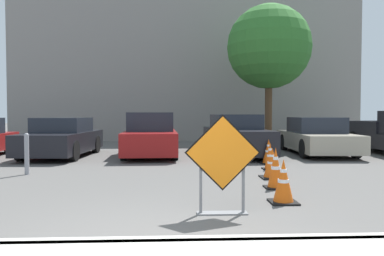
{
  "coord_description": "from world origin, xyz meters",
  "views": [
    {
      "loc": [
        0.32,
        -4.03,
        1.5
      ],
      "look_at": [
        1.03,
        11.06,
        0.93
      ],
      "focal_mm": 35.0,
      "sensor_mm": 36.0,
      "label": 1
    }
  ],
  "objects_px": {
    "parked_car_third": "(62,138)",
    "parked_car_fifth": "(236,136)",
    "road_closed_sign": "(223,161)",
    "parked_car_fourth": "(151,136)",
    "traffic_cone_fourth": "(270,156)",
    "traffic_cone_third": "(272,163)",
    "traffic_cone_fifth": "(269,152)",
    "parked_car_sixth": "(316,137)",
    "traffic_cone_nearest": "(283,182)",
    "traffic_cone_second": "(276,168)",
    "bollard_nearest": "(27,153)"
  },
  "relations": [
    {
      "from": "parked_car_fifth",
      "to": "traffic_cone_fourth",
      "type": "bearing_deg",
      "value": 92.97
    },
    {
      "from": "parked_car_fifth",
      "to": "bollard_nearest",
      "type": "xyz_separation_m",
      "value": [
        -5.88,
        -4.12,
        -0.15
      ]
    },
    {
      "from": "traffic_cone_nearest",
      "to": "road_closed_sign",
      "type": "bearing_deg",
      "value": -148.71
    },
    {
      "from": "bollard_nearest",
      "to": "parked_car_fourth",
      "type": "bearing_deg",
      "value": 56.22
    },
    {
      "from": "traffic_cone_second",
      "to": "parked_car_fifth",
      "type": "height_order",
      "value": "parked_car_fifth"
    },
    {
      "from": "traffic_cone_second",
      "to": "traffic_cone_third",
      "type": "height_order",
      "value": "traffic_cone_second"
    },
    {
      "from": "traffic_cone_third",
      "to": "bollard_nearest",
      "type": "relative_size",
      "value": 0.69
    },
    {
      "from": "traffic_cone_third",
      "to": "traffic_cone_fourth",
      "type": "xyz_separation_m",
      "value": [
        0.3,
        1.35,
        0.02
      ]
    },
    {
      "from": "traffic_cone_third",
      "to": "traffic_cone_fifth",
      "type": "relative_size",
      "value": 0.95
    },
    {
      "from": "traffic_cone_fourth",
      "to": "bollard_nearest",
      "type": "relative_size",
      "value": 0.72
    },
    {
      "from": "traffic_cone_nearest",
      "to": "traffic_cone_fifth",
      "type": "distance_m",
      "value": 5.04
    },
    {
      "from": "parked_car_third",
      "to": "parked_car_fifth",
      "type": "bearing_deg",
      "value": -175.13
    },
    {
      "from": "traffic_cone_nearest",
      "to": "traffic_cone_second",
      "type": "distance_m",
      "value": 1.26
    },
    {
      "from": "traffic_cone_fifth",
      "to": "parked_car_fourth",
      "type": "height_order",
      "value": "parked_car_fourth"
    },
    {
      "from": "traffic_cone_third",
      "to": "parked_car_third",
      "type": "relative_size",
      "value": 0.16
    },
    {
      "from": "parked_car_third",
      "to": "parked_car_fifth",
      "type": "relative_size",
      "value": 0.92
    },
    {
      "from": "traffic_cone_nearest",
      "to": "parked_car_fourth",
      "type": "bearing_deg",
      "value": 110.06
    },
    {
      "from": "traffic_cone_nearest",
      "to": "parked_car_third",
      "type": "relative_size",
      "value": 0.17
    },
    {
      "from": "parked_car_sixth",
      "to": "parked_car_fifth",
      "type": "bearing_deg",
      "value": 8.25
    },
    {
      "from": "road_closed_sign",
      "to": "parked_car_sixth",
      "type": "relative_size",
      "value": 0.32
    },
    {
      "from": "traffic_cone_third",
      "to": "traffic_cone_fifth",
      "type": "height_order",
      "value": "traffic_cone_fifth"
    },
    {
      "from": "traffic_cone_nearest",
      "to": "parked_car_fifth",
      "type": "height_order",
      "value": "parked_car_fifth"
    },
    {
      "from": "traffic_cone_third",
      "to": "traffic_cone_fifth",
      "type": "bearing_deg",
      "value": 77.59
    },
    {
      "from": "traffic_cone_fourth",
      "to": "parked_car_sixth",
      "type": "relative_size",
      "value": 0.16
    },
    {
      "from": "parked_car_third",
      "to": "traffic_cone_fifth",
      "type": "bearing_deg",
      "value": 165.12
    },
    {
      "from": "road_closed_sign",
      "to": "parked_car_fourth",
      "type": "relative_size",
      "value": 0.33
    },
    {
      "from": "road_closed_sign",
      "to": "parked_car_third",
      "type": "distance_m",
      "value": 9.13
    },
    {
      "from": "traffic_cone_nearest",
      "to": "bollard_nearest",
      "type": "xyz_separation_m",
      "value": [
        -5.48,
        3.21,
        0.18
      ]
    },
    {
      "from": "road_closed_sign",
      "to": "traffic_cone_fourth",
      "type": "relative_size",
      "value": 2.02
    },
    {
      "from": "parked_car_fifth",
      "to": "traffic_cone_second",
      "type": "bearing_deg",
      "value": 85.48
    },
    {
      "from": "traffic_cone_third",
      "to": "traffic_cone_fifth",
      "type": "distance_m",
      "value": 2.56
    },
    {
      "from": "road_closed_sign",
      "to": "parked_car_fourth",
      "type": "xyz_separation_m",
      "value": [
        -1.57,
        8.06,
        -0.11
      ]
    },
    {
      "from": "road_closed_sign",
      "to": "traffic_cone_second",
      "type": "distance_m",
      "value": 2.37
    },
    {
      "from": "traffic_cone_nearest",
      "to": "parked_car_fifth",
      "type": "relative_size",
      "value": 0.16
    },
    {
      "from": "traffic_cone_third",
      "to": "parked_car_third",
      "type": "xyz_separation_m",
      "value": [
        -6.24,
        4.73,
        0.3
      ]
    },
    {
      "from": "traffic_cone_third",
      "to": "bollard_nearest",
      "type": "distance_m",
      "value": 5.99
    },
    {
      "from": "road_closed_sign",
      "to": "parked_car_third",
      "type": "xyz_separation_m",
      "value": [
        -4.67,
        7.84,
        -0.16
      ]
    },
    {
      "from": "road_closed_sign",
      "to": "parked_car_fifth",
      "type": "distance_m",
      "value": 8.16
    },
    {
      "from": "road_closed_sign",
      "to": "traffic_cone_third",
      "type": "bearing_deg",
      "value": 63.22
    },
    {
      "from": "traffic_cone_third",
      "to": "bollard_nearest",
      "type": "xyz_separation_m",
      "value": [
        -5.94,
        0.78,
        0.2
      ]
    },
    {
      "from": "road_closed_sign",
      "to": "parked_car_third",
      "type": "relative_size",
      "value": 0.35
    },
    {
      "from": "traffic_cone_third",
      "to": "parked_car_sixth",
      "type": "height_order",
      "value": "parked_car_sixth"
    },
    {
      "from": "traffic_cone_second",
      "to": "bollard_nearest",
      "type": "bearing_deg",
      "value": 160.85
    },
    {
      "from": "traffic_cone_third",
      "to": "traffic_cone_second",
      "type": "bearing_deg",
      "value": -101.77
    },
    {
      "from": "traffic_cone_fifth",
      "to": "bollard_nearest",
      "type": "distance_m",
      "value": 6.71
    },
    {
      "from": "traffic_cone_third",
      "to": "parked_car_fifth",
      "type": "distance_m",
      "value": 4.91
    },
    {
      "from": "traffic_cone_second",
      "to": "traffic_cone_fourth",
      "type": "relative_size",
      "value": 1.12
    },
    {
      "from": "parked_car_fourth",
      "to": "road_closed_sign",
      "type": "bearing_deg",
      "value": 98.95
    },
    {
      "from": "road_closed_sign",
      "to": "parked_car_fourth",
      "type": "bearing_deg",
      "value": 101.06
    },
    {
      "from": "traffic_cone_nearest",
      "to": "traffic_cone_third",
      "type": "bearing_deg",
      "value": 79.43
    }
  ]
}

